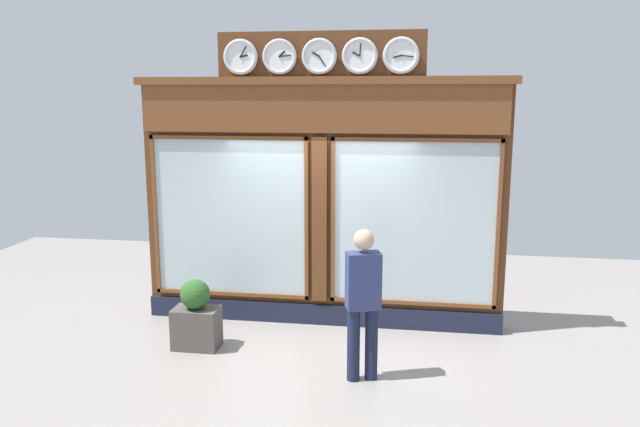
# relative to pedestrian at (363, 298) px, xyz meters

# --- Properties ---
(shop_facade) EXTENTS (4.93, 0.42, 3.87)m
(shop_facade) POSITION_rel_pedestrian_xyz_m (0.72, -1.72, 0.78)
(shop_facade) COLOR #5B3319
(shop_facade) RESTS_ON ground_plane
(pedestrian) EXTENTS (0.41, 0.32, 1.69)m
(pedestrian) POSITION_rel_pedestrian_xyz_m (0.00, 0.00, 0.00)
(pedestrian) COLOR #191E38
(pedestrian) RESTS_ON ground_plane
(planter_box) EXTENTS (0.56, 0.36, 0.51)m
(planter_box) POSITION_rel_pedestrian_xyz_m (2.10, -0.55, -0.68)
(planter_box) COLOR #4C4742
(planter_box) RESTS_ON ground_plane
(planter_shrub) EXTENTS (0.37, 0.37, 0.37)m
(planter_shrub) POSITION_rel_pedestrian_xyz_m (2.10, -0.55, -0.24)
(planter_shrub) COLOR #285623
(planter_shrub) RESTS_ON planter_box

